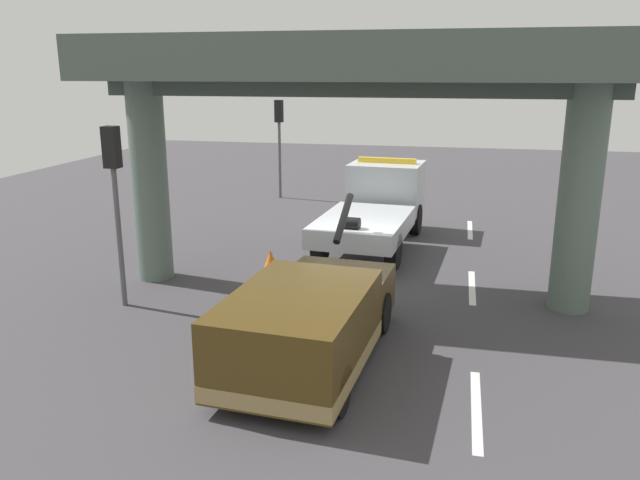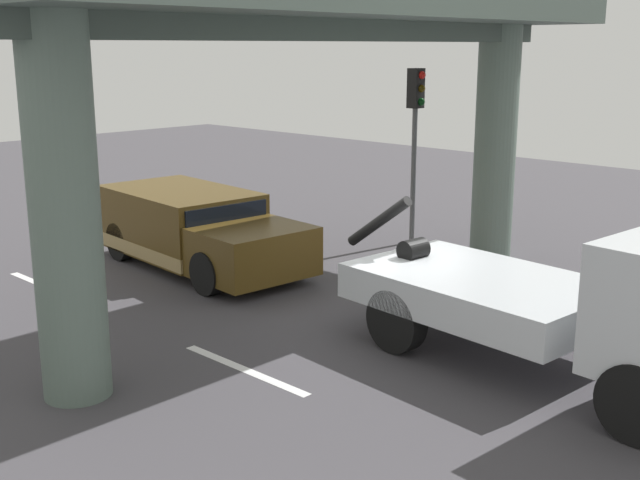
{
  "view_description": "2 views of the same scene",
  "coord_description": "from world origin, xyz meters",
  "px_view_note": "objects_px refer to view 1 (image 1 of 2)",
  "views": [
    {
      "loc": [
        -15.32,
        -2.49,
        5.24
      ],
      "look_at": [
        -1.41,
        0.6,
        1.39
      ],
      "focal_mm": 35.24,
      "sensor_mm": 36.0,
      "label": 1
    },
    {
      "loc": [
        8.33,
        -10.04,
        4.59
      ],
      "look_at": [
        -1.47,
        0.13,
        1.15
      ],
      "focal_mm": 44.92,
      "sensor_mm": 36.0,
      "label": 2
    }
  ],
  "objects_px": {
    "traffic_cone_orange": "(271,264)",
    "tow_truck_white": "(377,204)",
    "traffic_light_near": "(115,177)",
    "traffic_light_far": "(279,127)",
    "towed_van_green": "(309,325)"
  },
  "relations": [
    {
      "from": "towed_van_green",
      "to": "traffic_light_far",
      "type": "height_order",
      "value": "traffic_light_far"
    },
    {
      "from": "towed_van_green",
      "to": "traffic_cone_orange",
      "type": "bearing_deg",
      "value": 24.64
    },
    {
      "from": "traffic_cone_orange",
      "to": "towed_van_green",
      "type": "bearing_deg",
      "value": -155.36
    },
    {
      "from": "traffic_cone_orange",
      "to": "tow_truck_white",
      "type": "bearing_deg",
      "value": -27.86
    },
    {
      "from": "tow_truck_white",
      "to": "towed_van_green",
      "type": "xyz_separation_m",
      "value": [
        -8.92,
        0.07,
        -0.42
      ]
    },
    {
      "from": "tow_truck_white",
      "to": "traffic_light_near",
      "type": "xyz_separation_m",
      "value": [
        -6.88,
        4.93,
        1.78
      ]
    },
    {
      "from": "traffic_light_near",
      "to": "traffic_light_far",
      "type": "height_order",
      "value": "traffic_light_near"
    },
    {
      "from": "traffic_light_far",
      "to": "traffic_cone_orange",
      "type": "distance_m",
      "value": 11.0
    },
    {
      "from": "tow_truck_white",
      "to": "towed_van_green",
      "type": "distance_m",
      "value": 8.93
    },
    {
      "from": "traffic_light_far",
      "to": "traffic_cone_orange",
      "type": "height_order",
      "value": "traffic_light_far"
    },
    {
      "from": "towed_van_green",
      "to": "traffic_cone_orange",
      "type": "relative_size",
      "value": 7.27
    },
    {
      "from": "tow_truck_white",
      "to": "traffic_light_far",
      "type": "bearing_deg",
      "value": 38.88
    },
    {
      "from": "tow_truck_white",
      "to": "traffic_cone_orange",
      "type": "xyz_separation_m",
      "value": [
        -4.21,
        2.23,
        -0.85
      ]
    },
    {
      "from": "tow_truck_white",
      "to": "towed_van_green",
      "type": "relative_size",
      "value": 1.37
    },
    {
      "from": "towed_van_green",
      "to": "traffic_cone_orange",
      "type": "distance_m",
      "value": 5.2
    }
  ]
}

